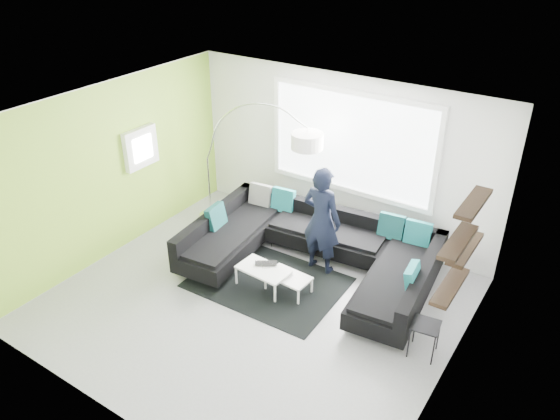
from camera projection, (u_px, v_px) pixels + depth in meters
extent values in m
plane|color=gray|center=(255.00, 302.00, 7.95)|extent=(5.50, 5.50, 0.00)
cube|color=white|center=(341.00, 157.00, 9.09)|extent=(5.50, 0.04, 2.80)
cube|color=white|center=(105.00, 322.00, 5.45)|extent=(5.50, 0.04, 2.80)
cube|color=white|center=(111.00, 171.00, 8.60)|extent=(0.04, 5.00, 2.80)
cube|color=white|center=(456.00, 288.00, 5.94)|extent=(0.04, 5.00, 2.80)
cube|color=silver|center=(249.00, 118.00, 6.59)|extent=(5.50, 5.00, 0.04)
cube|color=#93C638|center=(112.00, 171.00, 8.60)|extent=(0.01, 5.00, 2.80)
cube|color=white|center=(351.00, 143.00, 8.82)|extent=(2.96, 0.06, 1.68)
cube|color=white|center=(141.00, 148.00, 8.91)|extent=(0.12, 0.66, 0.66)
cube|color=black|center=(462.00, 245.00, 6.14)|extent=(0.20, 1.24, 0.95)
cube|color=black|center=(310.00, 263.00, 8.49)|extent=(3.89, 2.64, 0.39)
cube|color=black|center=(310.00, 244.00, 8.33)|extent=(3.89, 2.64, 0.29)
cube|color=#0C4C51|center=(310.00, 241.00, 8.30)|extent=(3.29, 0.53, 0.41)
cube|color=black|center=(268.00, 282.00, 8.36)|extent=(2.27, 1.68, 0.01)
cube|color=silver|center=(276.00, 280.00, 8.14)|extent=(1.04, 0.64, 0.33)
cube|color=black|center=(424.00, 339.00, 6.92)|extent=(0.38, 0.38, 0.47)
imported|color=black|center=(322.00, 220.00, 8.28)|extent=(0.66, 0.45, 1.75)
imported|color=black|center=(266.00, 265.00, 8.17)|extent=(0.53, 0.52, 0.03)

